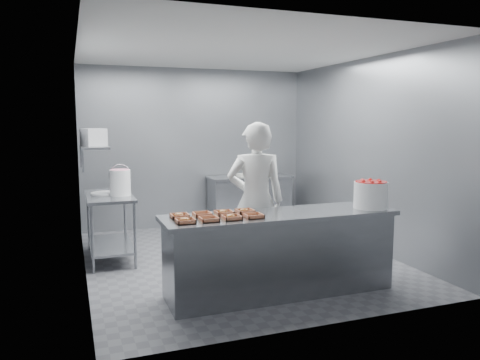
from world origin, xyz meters
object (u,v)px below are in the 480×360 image
Objects in this scene: tray_0 at (185,221)px; tray_6 at (224,213)px; prep_table at (110,217)px; appliance at (94,137)px; tray_3 at (254,216)px; glaze_bucket at (120,182)px; tray_2 at (231,217)px; worker at (256,201)px; tray_7 at (245,211)px; service_counter at (280,253)px; back_counter at (250,200)px; strawberry_tub at (371,194)px; tray_1 at (209,219)px; tray_4 at (179,216)px; tray_5 at (202,214)px.

tray_0 is 0.54m from tray_6.
appliance is at bearing 171.76° from prep_table.
tray_3 is at bearing -58.27° from prep_table.
glaze_bucket is at bearing 120.48° from tray_3.
appliance is (-1.45, 2.10, 0.76)m from tray_3.
tray_2 is at bearing -90.00° from tray_6.
tray_0 is 0.10× the size of worker.
tray_0 is 1.00× the size of tray_7.
tray_0 is 0.45× the size of glaze_bucket.
worker is 4.47× the size of glaze_bucket.
tray_7 is (0.24, 0.00, 0.00)m from tray_6.
back_counter is at bearing 74.52° from service_counter.
strawberry_tub is at bearing 0.80° from tray_2.
strawberry_tub is (1.45, -0.23, 0.14)m from tray_7.
tray_4 reaches higher than tray_1.
service_counter is 1.38× the size of worker.
tray_3 is at bearing 0.00° from tray_0.
tray_2 is 0.35m from tray_5.
glaze_bucket reaches higher than strawberry_tub.
tray_7 is (-0.00, 0.25, 0.00)m from tray_3.
tray_5 reaches higher than back_counter.
tray_7 is at bearing 0.00° from tray_6.
tray_3 reaches higher than prep_table.
back_counter is at bearing 5.37° from appliance.
tray_0 and tray_4 have the same top height.
worker reaches higher than tray_3.
prep_table is 2.86× the size of glaze_bucket.
tray_7 is at bearing 0.00° from tray_4.
tray_3 is 0.54m from tray_5.
tray_3 is at bearing -45.94° from tray_6.
tray_7 is (1.28, -1.82, 0.33)m from prep_table.
tray_1 is (0.24, 0.00, -0.00)m from tray_0.
tray_2 is 2.15m from glaze_bucket.
tray_7 is (0.48, 0.25, 0.00)m from tray_1.
tray_2 is at bearing -179.20° from strawberry_tub.
tray_5 is at bearing -119.21° from back_counter.
worker is (0.56, 0.47, 0.02)m from tray_6.
tray_4 is 1.14m from worker.
tray_5 is at bearing 47.58° from worker.
appliance reaches higher than prep_table.
appliance is at bearing 119.95° from tray_2.
tray_7 is at bearing -112.12° from back_counter.
back_counter is at bearing -92.94° from worker.
tray_3 is (0.24, 0.00, -0.00)m from tray_2.
tray_1 is at bearing -152.24° from tray_7.
prep_table is at bearing 105.10° from tray_0.
service_counter is at bearing 174.61° from strawberry_tub.
tray_1 is 1.00× the size of tray_2.
glaze_bucket is at bearing 143.47° from strawberry_tub.
worker is (0.32, 0.47, 0.02)m from tray_7.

